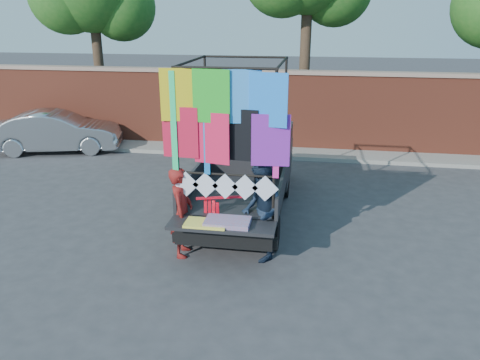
% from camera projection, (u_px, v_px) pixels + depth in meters
% --- Properties ---
extents(ground, '(90.00, 90.00, 0.00)m').
position_uv_depth(ground, '(234.00, 240.00, 9.38)').
color(ground, '#38383A').
rests_on(ground, ground).
extents(brick_wall, '(30.00, 0.45, 2.61)m').
position_uv_depth(brick_wall, '(271.00, 109.00, 15.44)').
color(brick_wall, brown).
rests_on(brick_wall, ground).
extents(curb, '(30.00, 1.20, 0.12)m').
position_uv_depth(curb, '(268.00, 152.00, 15.22)').
color(curb, gray).
rests_on(curb, ground).
extents(pickup_truck, '(2.20, 5.53, 3.48)m').
position_uv_depth(pickup_truck, '(248.00, 169.00, 10.92)').
color(pickup_truck, black).
rests_on(pickup_truck, ground).
extents(sedan, '(4.28, 2.43, 1.33)m').
position_uv_depth(sedan, '(57.00, 132.00, 15.30)').
color(sedan, '#A8ABAF').
rests_on(sedan, ground).
extents(woman, '(0.48, 0.67, 1.71)m').
position_uv_depth(woman, '(181.00, 212.00, 8.57)').
color(woman, maroon).
rests_on(woman, ground).
extents(man, '(0.88, 1.03, 1.83)m').
position_uv_depth(man, '(261.00, 212.00, 8.43)').
color(man, '#162439').
rests_on(man, ground).
extents(streamer_bundle, '(0.86, 0.29, 0.62)m').
position_uv_depth(streamer_bundle, '(215.00, 207.00, 8.47)').
color(streamer_bundle, red).
rests_on(streamer_bundle, ground).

